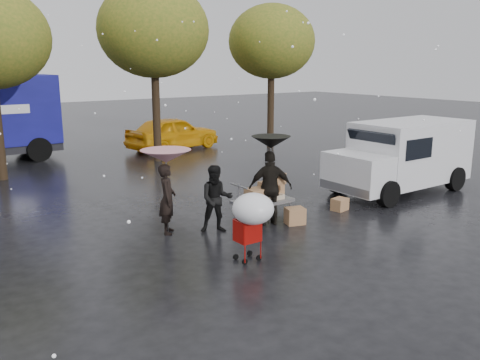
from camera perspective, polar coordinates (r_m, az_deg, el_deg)
ground at (r=11.91m, az=1.73°, el=-6.51°), size 90.00×90.00×0.00m
person_pink at (r=12.13m, az=-8.16°, el=-2.12°), size 0.66×0.73×1.68m
person_middle at (r=12.10m, az=-2.66°, el=-2.15°), size 0.99×0.91×1.63m
person_black at (r=12.66m, az=3.42°, el=-0.91°), size 1.19×0.91×1.87m
umbrella_pink at (r=11.90m, az=-8.32°, el=2.66°), size 1.18×1.18×2.02m
umbrella_black at (r=12.43m, az=3.49°, el=4.24°), size 0.97×0.97×2.24m
vendor_cart at (r=12.93m, az=2.87°, el=-1.57°), size 1.52×0.80×1.27m
shopping_cart at (r=10.15m, az=1.38°, el=-3.67°), size 0.84×0.84×1.46m
white_van at (r=16.73m, az=17.79°, el=2.69°), size 4.91×2.18×2.20m
box_ground_near at (r=12.92m, az=6.19°, el=-4.03°), size 0.55×0.50×0.42m
box_ground_far at (r=14.30m, az=11.14°, el=-2.69°), size 0.48×0.40×0.34m
yellow_taxi at (r=24.09m, az=-7.53°, el=5.26°), size 4.81×2.58×1.55m
tree_row at (r=19.99m, az=-17.62°, el=15.42°), size 21.60×4.40×7.12m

